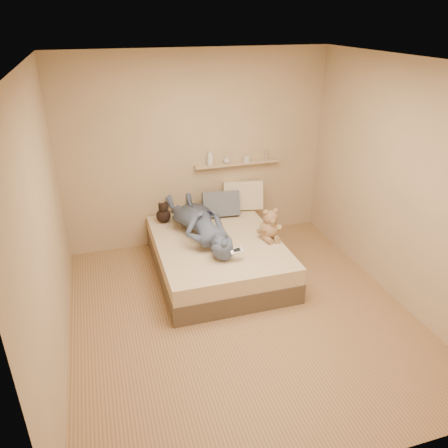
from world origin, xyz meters
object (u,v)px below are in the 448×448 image
object	(u,v)px
game_console	(237,250)
teddy_bear	(270,226)
dark_plush	(163,214)
wall_shelf	(237,163)
pillow_cream	(243,195)
person	(199,222)
pillow_grey	(221,204)
bed	(218,256)

from	to	relation	value
game_console	teddy_bear	bearing A→B (deg)	35.92
dark_plush	wall_shelf	bearing A→B (deg)	11.02
pillow_cream	person	bearing A→B (deg)	-140.63
game_console	wall_shelf	distance (m)	1.62
person	wall_shelf	size ratio (longest dim) A/B	1.28
teddy_bear	pillow_cream	world-z (taller)	pillow_cream
dark_plush	wall_shelf	size ratio (longest dim) A/B	0.25
pillow_cream	wall_shelf	size ratio (longest dim) A/B	0.46
person	pillow_cream	bearing A→B (deg)	-149.18
teddy_bear	person	size ratio (longest dim) A/B	0.26
pillow_cream	wall_shelf	world-z (taller)	wall_shelf
pillow_cream	pillow_grey	xyz separation A→B (m)	(-0.37, -0.14, -0.03)
dark_plush	wall_shelf	xyz separation A→B (m)	(1.09, 0.21, 0.52)
dark_plush	pillow_cream	world-z (taller)	pillow_cream
dark_plush	wall_shelf	distance (m)	1.23
bed	dark_plush	xyz separation A→B (m)	(-0.54, 0.70, 0.35)
game_console	dark_plush	bearing A→B (deg)	116.16
bed	teddy_bear	bearing A→B (deg)	-12.32
pillow_cream	dark_plush	bearing A→B (deg)	-173.40
game_console	person	world-z (taller)	person
bed	teddy_bear	size ratio (longest dim) A/B	4.77
pillow_grey	person	size ratio (longest dim) A/B	0.32
game_console	pillow_grey	bearing A→B (deg)	81.53
teddy_bear	person	xyz separation A→B (m)	(-0.81, 0.31, 0.02)
pillow_cream	pillow_grey	world-z (taller)	pillow_cream
game_console	pillow_cream	distance (m)	1.48
pillow_grey	teddy_bear	bearing A→B (deg)	-65.30
pillow_cream	person	size ratio (longest dim) A/B	0.36
bed	dark_plush	size ratio (longest dim) A/B	6.44
wall_shelf	pillow_cream	bearing A→B (deg)	-50.56
teddy_bear	pillow_grey	distance (m)	0.91
game_console	wall_shelf	xyz separation A→B (m)	(0.48, 1.46, 0.51)
dark_plush	person	bearing A→B (deg)	-55.12
game_console	dark_plush	xyz separation A→B (m)	(-0.61, 1.24, -0.01)
bed	game_console	bearing A→B (deg)	-83.16
bed	person	distance (m)	0.48
dark_plush	pillow_grey	bearing A→B (deg)	-0.41
dark_plush	bed	bearing A→B (deg)	-51.95
pillow_grey	wall_shelf	xyz separation A→B (m)	(0.30, 0.22, 0.48)
bed	pillow_grey	size ratio (longest dim) A/B	3.80
pillow_cream	wall_shelf	xyz separation A→B (m)	(-0.06, 0.08, 0.45)
teddy_bear	person	distance (m)	0.87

